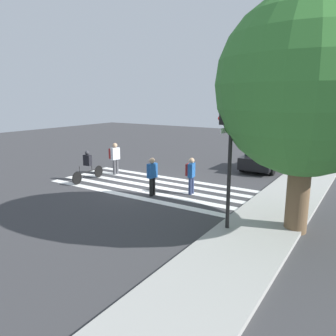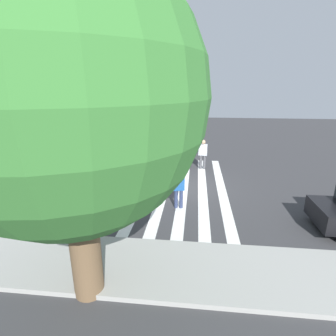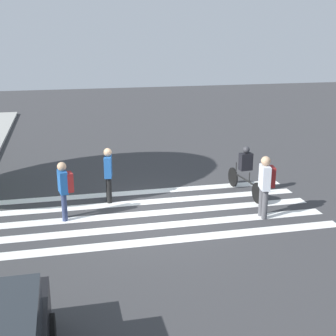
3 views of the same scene
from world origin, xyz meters
TOP-DOWN VIEW (x-y plane):
  - ground_plane at (0.00, 0.00)m, footprint 60.00×60.00m
  - crosswalk_stripes at (0.00, 0.00)m, footprint 4.17×10.00m
  - pedestrian_adult_yellow_jacket at (0.10, 2.29)m, footprint 0.50×0.44m
  - pedestrian_adult_tall_backpack at (1.23, 0.96)m, footprint 0.51×0.29m
  - pedestrian_child_with_backpack at (-0.97, -3.23)m, footprint 0.53×0.47m
  - cyclist_mid_street at (0.94, -3.39)m, footprint 2.35×0.42m

SIDE VIEW (x-z plane):
  - ground_plane at x=0.00m, z-range 0.00..0.00m
  - crosswalk_stripes at x=0.00m, z-range 0.00..0.01m
  - cyclist_mid_street at x=0.94m, z-range 0.06..1.67m
  - pedestrian_adult_tall_backpack at x=1.23m, z-range 0.11..1.83m
  - pedestrian_adult_yellow_jacket at x=0.10m, z-range 0.14..1.82m
  - pedestrian_child_with_backpack at x=-0.97m, z-range 0.15..1.96m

